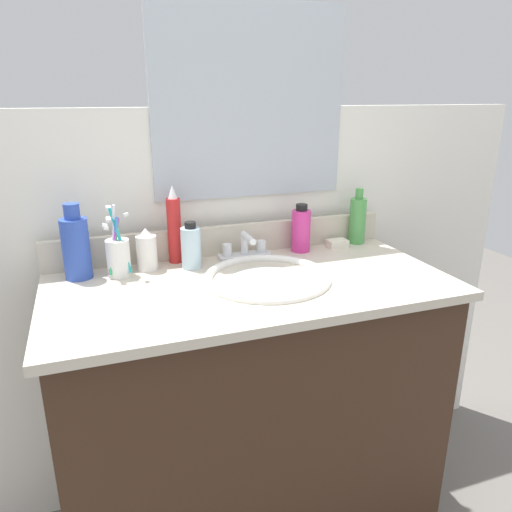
# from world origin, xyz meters

# --- Properties ---
(vanity_cabinet) EXTENTS (1.02, 0.49, 0.84)m
(vanity_cabinet) POSITION_xyz_m (0.00, 0.00, 0.42)
(vanity_cabinet) COLOR #382316
(vanity_cabinet) RESTS_ON ground_plane
(countertop) EXTENTS (1.06, 0.53, 0.02)m
(countertop) POSITION_xyz_m (0.00, 0.00, 0.85)
(countertop) COLOR beige
(countertop) RESTS_ON vanity_cabinet
(backsplash) EXTENTS (1.06, 0.02, 0.09)m
(backsplash) POSITION_xyz_m (0.00, 0.25, 0.91)
(backsplash) COLOR beige
(backsplash) RESTS_ON countertop
(back_wall) EXTENTS (2.16, 0.04, 1.30)m
(back_wall) POSITION_xyz_m (0.00, 0.31, 0.65)
(back_wall) COLOR white
(back_wall) RESTS_ON ground_plane
(mirror_panel) EXTENTS (0.60, 0.01, 0.56)m
(mirror_panel) POSITION_xyz_m (0.10, 0.29, 1.31)
(mirror_panel) COLOR #B2BCC6
(sink_basin) EXTENTS (0.34, 0.34, 0.11)m
(sink_basin) POSITION_xyz_m (0.05, -0.00, 0.83)
(sink_basin) COLOR white
(sink_basin) RESTS_ON countertop
(faucet) EXTENTS (0.16, 0.10, 0.08)m
(faucet) POSITION_xyz_m (0.05, 0.19, 0.89)
(faucet) COLOR silver
(faucet) RESTS_ON countertop
(bottle_gel_clear) EXTENTS (0.06, 0.06, 0.13)m
(bottle_gel_clear) POSITION_xyz_m (-0.12, 0.16, 0.92)
(bottle_gel_clear) COLOR silver
(bottle_gel_clear) RESTS_ON countertop
(bottle_soap_pink) EXTENTS (0.06, 0.06, 0.15)m
(bottle_soap_pink) POSITION_xyz_m (0.23, 0.20, 0.93)
(bottle_soap_pink) COLOR #D8338C
(bottle_soap_pink) RESTS_ON countertop
(bottle_lotion_white) EXTENTS (0.06, 0.06, 0.12)m
(bottle_lotion_white) POSITION_xyz_m (-0.25, 0.19, 0.92)
(bottle_lotion_white) COLOR white
(bottle_lotion_white) RESTS_ON countertop
(bottle_spray_red) EXTENTS (0.04, 0.04, 0.23)m
(bottle_spray_red) POSITION_xyz_m (-0.16, 0.23, 0.97)
(bottle_spray_red) COLOR red
(bottle_spray_red) RESTS_ON countertop
(bottle_toner_green) EXTENTS (0.05, 0.05, 0.18)m
(bottle_toner_green) POSITION_xyz_m (0.45, 0.22, 0.94)
(bottle_toner_green) COLOR #4C9E4C
(bottle_toner_green) RESTS_ON countertop
(bottle_shampoo_blue) EXTENTS (0.07, 0.07, 0.21)m
(bottle_shampoo_blue) POSITION_xyz_m (-0.43, 0.18, 0.95)
(bottle_shampoo_blue) COLOR #2D4CB2
(bottle_shampoo_blue) RESTS_ON countertop
(cup_white_ceramic) EXTENTS (0.07, 0.07, 0.20)m
(cup_white_ceramic) POSITION_xyz_m (-0.33, 0.16, 0.92)
(cup_white_ceramic) COLOR white
(cup_white_ceramic) RESTS_ON countertop
(soap_bar) EXTENTS (0.06, 0.04, 0.02)m
(soap_bar) POSITION_xyz_m (0.37, 0.20, 0.87)
(soap_bar) COLOR white
(soap_bar) RESTS_ON countertop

